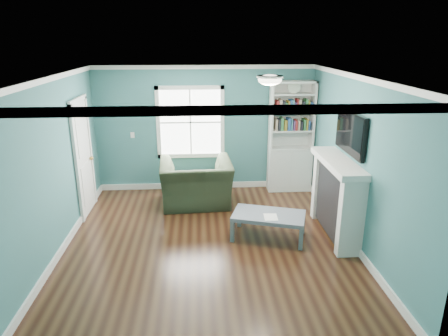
{
  "coord_description": "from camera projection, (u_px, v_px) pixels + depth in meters",
  "views": [
    {
      "loc": [
        -0.12,
        -5.65,
        3.12
      ],
      "look_at": [
        0.26,
        0.4,
        1.13
      ],
      "focal_mm": 32.0,
      "sensor_mm": 36.0,
      "label": 1
    }
  ],
  "objects": [
    {
      "name": "coffee_table",
      "position": [
        269.0,
        217.0,
        6.43
      ],
      "size": [
        1.27,
        0.93,
        0.41
      ],
      "rotation": [
        0.0,
        0.0,
        -0.3
      ],
      "color": "#4D575C",
      "rests_on": "ground"
    },
    {
      "name": "fireplace",
      "position": [
        337.0,
        199.0,
        6.45
      ],
      "size": [
        0.44,
        1.58,
        1.3
      ],
      "color": "black",
      "rests_on": "ground"
    },
    {
      "name": "room_walls",
      "position": [
        208.0,
        148.0,
        5.84
      ],
      "size": [
        5.0,
        5.0,
        5.0
      ],
      "color": "teal",
      "rests_on": "ground"
    },
    {
      "name": "ceiling_fixture",
      "position": [
        270.0,
        79.0,
        5.69
      ],
      "size": [
        0.38,
        0.38,
        0.15
      ],
      "color": "white",
      "rests_on": "room_walls"
    },
    {
      "name": "door",
      "position": [
        83.0,
        156.0,
        7.2
      ],
      "size": [
        0.12,
        0.98,
        2.17
      ],
      "color": "silver",
      "rests_on": "ground"
    },
    {
      "name": "light_switch",
      "position": [
        132.0,
        135.0,
        8.23
      ],
      "size": [
        0.08,
        0.01,
        0.12
      ],
      "primitive_type": "cube",
      "color": "white",
      "rests_on": "room_walls"
    },
    {
      "name": "recliner",
      "position": [
        196.0,
        176.0,
        7.66
      ],
      "size": [
        1.39,
        0.95,
        1.18
      ],
      "primitive_type": "imported",
      "rotation": [
        0.0,
        0.0,
        -3.09
      ],
      "color": "black",
      "rests_on": "ground"
    },
    {
      "name": "window",
      "position": [
        190.0,
        122.0,
        8.22
      ],
      "size": [
        1.4,
        0.06,
        1.5
      ],
      "color": "white",
      "rests_on": "room_walls"
    },
    {
      "name": "floor",
      "position": [
        209.0,
        244.0,
        6.34
      ],
      "size": [
        5.0,
        5.0,
        0.0
      ],
      "primitive_type": "plane",
      "color": "black",
      "rests_on": "ground"
    },
    {
      "name": "tv",
      "position": [
        351.0,
        133.0,
        6.12
      ],
      "size": [
        0.06,
        1.1,
        0.65
      ],
      "primitive_type": "cube",
      "color": "black",
      "rests_on": "fireplace"
    },
    {
      "name": "trim",
      "position": [
        208.0,
        170.0,
        5.95
      ],
      "size": [
        4.5,
        5.0,
        2.6
      ],
      "color": "white",
      "rests_on": "ground"
    },
    {
      "name": "bookshelf",
      "position": [
        290.0,
        148.0,
        8.34
      ],
      "size": [
        0.9,
        0.35,
        2.31
      ],
      "color": "silver",
      "rests_on": "ground"
    },
    {
      "name": "paper_sheet",
      "position": [
        271.0,
        217.0,
        6.3
      ],
      "size": [
        0.22,
        0.28,
        0.0
      ],
      "primitive_type": "cube",
      "rotation": [
        0.0,
        0.0,
        -0.06
      ],
      "color": "white",
      "rests_on": "coffee_table"
    }
  ]
}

